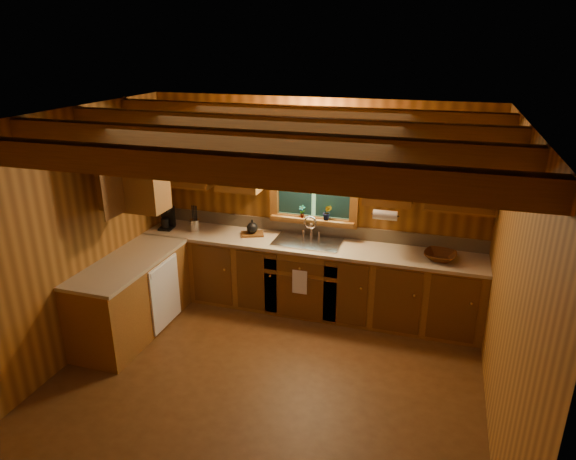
% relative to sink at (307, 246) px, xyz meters
% --- Properties ---
extents(room, '(4.20, 4.20, 4.20)m').
position_rel_sink_xyz_m(room, '(0.00, -1.60, 0.44)').
color(room, '#553214').
rests_on(room, ground).
extents(ceiling_beams, '(4.20, 2.54, 0.18)m').
position_rel_sink_xyz_m(ceiling_beams, '(0.00, -1.60, 1.63)').
color(ceiling_beams, brown).
rests_on(ceiling_beams, room).
extents(base_cabinets, '(4.20, 2.22, 0.86)m').
position_rel_sink_xyz_m(base_cabinets, '(-0.49, -0.32, -0.43)').
color(base_cabinets, brown).
rests_on(base_cabinets, ground).
extents(countertop, '(4.20, 2.24, 0.04)m').
position_rel_sink_xyz_m(countertop, '(-0.48, -0.31, 0.02)').
color(countertop, tan).
rests_on(countertop, base_cabinets).
extents(backsplash, '(4.20, 0.02, 0.16)m').
position_rel_sink_xyz_m(backsplash, '(0.00, 0.28, 0.12)').
color(backsplash, tan).
rests_on(backsplash, room).
extents(dishwasher_panel, '(0.02, 0.60, 0.80)m').
position_rel_sink_xyz_m(dishwasher_panel, '(-1.47, -0.92, -0.43)').
color(dishwasher_panel, white).
rests_on(dishwasher_panel, base_cabinets).
extents(upper_cabinets, '(4.19, 1.77, 0.78)m').
position_rel_sink_xyz_m(upper_cabinets, '(-0.56, -0.18, 0.98)').
color(upper_cabinets, brown).
rests_on(upper_cabinets, room).
extents(window, '(1.12, 0.08, 1.00)m').
position_rel_sink_xyz_m(window, '(0.00, 0.26, 0.67)').
color(window, brown).
rests_on(window, room).
extents(window_sill, '(1.06, 0.14, 0.04)m').
position_rel_sink_xyz_m(window_sill, '(0.00, 0.22, 0.26)').
color(window_sill, brown).
rests_on(window_sill, room).
extents(wall_sconce, '(0.45, 0.21, 0.17)m').
position_rel_sink_xyz_m(wall_sconce, '(0.00, 0.14, 1.31)').
color(wall_sconce, black).
rests_on(wall_sconce, room).
extents(paper_towel_roll, '(0.27, 0.11, 0.11)m').
position_rel_sink_xyz_m(paper_towel_roll, '(0.92, -0.07, 0.51)').
color(paper_towel_roll, white).
rests_on(paper_towel_roll, upper_cabinets).
extents(dish_towel, '(0.18, 0.01, 0.30)m').
position_rel_sink_xyz_m(dish_towel, '(0.00, -0.34, -0.34)').
color(dish_towel, white).
rests_on(dish_towel, base_cabinets).
extents(sink, '(0.82, 0.48, 0.43)m').
position_rel_sink_xyz_m(sink, '(0.00, 0.00, 0.00)').
color(sink, silver).
rests_on(sink, countertop).
extents(coffee_maker, '(0.16, 0.21, 0.29)m').
position_rel_sink_xyz_m(coffee_maker, '(-1.89, -0.06, 0.19)').
color(coffee_maker, black).
rests_on(coffee_maker, countertop).
extents(utensil_crock, '(0.12, 0.12, 0.34)m').
position_rel_sink_xyz_m(utensil_crock, '(-1.50, -0.04, 0.13)').
color(utensil_crock, silver).
rests_on(utensil_crock, countertop).
extents(cutting_board, '(0.33, 0.29, 0.02)m').
position_rel_sink_xyz_m(cutting_board, '(-0.74, 0.04, 0.06)').
color(cutting_board, '#5A3413').
rests_on(cutting_board, countertop).
extents(teakettle, '(0.14, 0.14, 0.18)m').
position_rel_sink_xyz_m(teakettle, '(-0.74, 0.04, 0.14)').
color(teakettle, black).
rests_on(teakettle, cutting_board).
extents(wicker_basket, '(0.41, 0.41, 0.09)m').
position_rel_sink_xyz_m(wicker_basket, '(1.56, -0.05, 0.09)').
color(wicker_basket, '#48230C').
rests_on(wicker_basket, countertop).
extents(potted_plant_left, '(0.09, 0.07, 0.16)m').
position_rel_sink_xyz_m(potted_plant_left, '(-0.13, 0.21, 0.36)').
color(potted_plant_left, '#5A3413').
rests_on(potted_plant_left, window_sill).
extents(potted_plant_right, '(0.11, 0.10, 0.20)m').
position_rel_sink_xyz_m(potted_plant_right, '(0.19, 0.21, 0.38)').
color(potted_plant_right, '#5A3413').
rests_on(potted_plant_right, window_sill).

